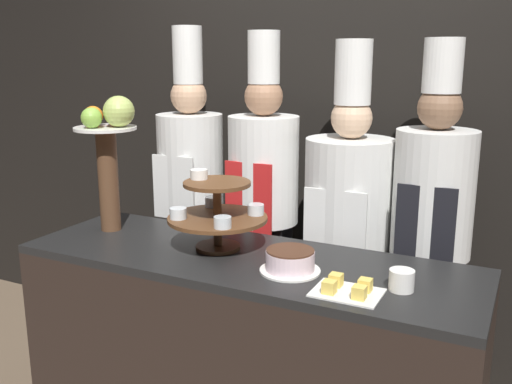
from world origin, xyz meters
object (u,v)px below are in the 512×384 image
(cake_round, at_px, (290,261))
(chef_left, at_px, (191,193))
(tiered_stand, at_px, (217,211))
(chef_center_right, at_px, (347,225))
(chef_right, at_px, (431,226))
(fruit_pedestal, at_px, (109,143))
(cup_white, at_px, (402,280))
(cake_square_tray, at_px, (347,289))
(chef_center_left, at_px, (263,202))

(cake_round, relative_size, chef_left, 0.12)
(cake_round, bearing_deg, tiered_stand, 164.26)
(chef_left, relative_size, chef_center_right, 1.04)
(chef_center_right, xyz_separation_m, chef_right, (0.39, 0.00, 0.05))
(fruit_pedestal, bearing_deg, cup_white, -4.87)
(cake_round, distance_m, cup_white, 0.42)
(fruit_pedestal, distance_m, cup_white, 1.43)
(fruit_pedestal, height_order, cake_square_tray, fruit_pedestal)
(fruit_pedestal, relative_size, chef_center_left, 0.34)
(fruit_pedestal, height_order, chef_center_left, chef_center_left)
(chef_right, bearing_deg, fruit_pedestal, -158.40)
(chef_left, bearing_deg, chef_right, -0.00)
(cake_round, xyz_separation_m, cake_square_tray, (0.26, -0.10, -0.02))
(fruit_pedestal, relative_size, cup_white, 7.08)
(fruit_pedestal, distance_m, chef_center_right, 1.18)
(tiered_stand, distance_m, cup_white, 0.81)
(chef_left, xyz_separation_m, chef_right, (1.27, -0.00, -0.02))
(tiered_stand, bearing_deg, cup_white, -6.96)
(cup_white, bearing_deg, chef_center_right, 121.57)
(cake_round, height_order, cake_square_tray, cake_round)
(cake_round, bearing_deg, chef_right, 58.78)
(cup_white, bearing_deg, chef_left, 153.03)
(fruit_pedestal, bearing_deg, chef_center_left, 45.86)
(tiered_stand, height_order, cake_round, tiered_stand)
(cake_round, relative_size, cup_white, 2.63)
(cake_round, xyz_separation_m, chef_center_left, (-0.43, 0.66, 0.03))
(chef_right, bearing_deg, cup_white, -88.74)
(cake_round, height_order, cup_white, cake_round)
(fruit_pedestal, xyz_separation_m, chef_right, (1.36, 0.54, -0.36))
(fruit_pedestal, bearing_deg, cake_square_tray, -10.72)
(fruit_pedestal, height_order, chef_left, chef_left)
(tiered_stand, xyz_separation_m, fruit_pedestal, (-0.57, 0.02, 0.25))
(cake_round, distance_m, chef_left, 1.09)
(chef_center_left, relative_size, chef_right, 1.02)
(cake_round, bearing_deg, fruit_pedestal, 172.45)
(tiered_stand, relative_size, chef_left, 0.22)
(cake_square_tray, relative_size, chef_right, 0.13)
(cake_round, bearing_deg, chef_left, 142.61)
(cake_round, relative_size, cake_square_tray, 0.99)
(chef_center_left, bearing_deg, tiered_stand, -84.60)
(tiered_stand, xyz_separation_m, chef_right, (0.78, 0.56, -0.11))
(cup_white, distance_m, chef_center_left, 1.07)
(cup_white, xyz_separation_m, chef_left, (-1.29, 0.65, 0.04))
(cake_round, bearing_deg, cake_square_tray, -21.80)
(chef_left, height_order, chef_center_right, chef_left)
(cake_square_tray, bearing_deg, chef_center_right, 107.52)
(cup_white, height_order, chef_right, chef_right)
(tiered_stand, relative_size, cake_round, 1.81)
(tiered_stand, relative_size, chef_center_right, 0.23)
(chef_center_right, bearing_deg, chef_left, 179.99)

